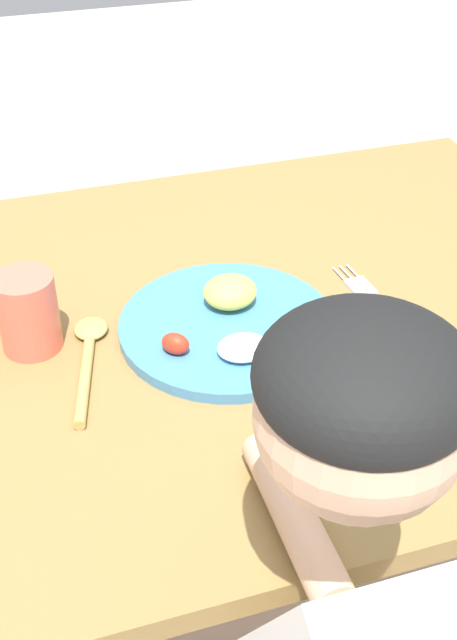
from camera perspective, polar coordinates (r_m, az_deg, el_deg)
name	(u,v)px	position (r m, az deg, el deg)	size (l,w,h in m)	color
ground_plane	(243,615)	(1.58, 1.00, -20.15)	(8.00, 8.00, 0.00)	beige
dining_table	(247,382)	(1.15, 1.30, -4.39)	(1.08, 0.83, 0.69)	olive
plate	(228,323)	(1.03, -0.05, -0.22)	(0.28, 0.28, 0.05)	teal
fork	(379,307)	(1.09, 10.59, 0.91)	(0.04, 0.22, 0.01)	silver
spoon	(88,353)	(1.00, -9.92, -2.30)	(0.08, 0.20, 0.01)	tan
drinking_cup	(28,312)	(1.01, -14.02, 0.52)	(0.07, 0.07, 0.10)	#E46450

